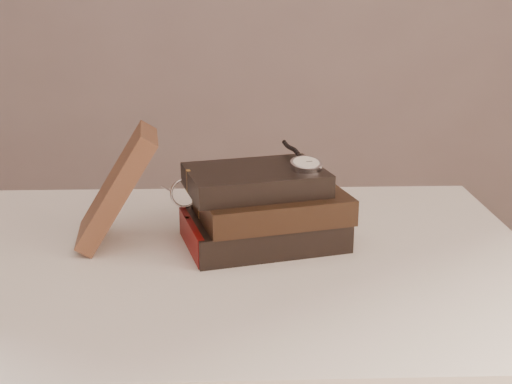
{
  "coord_description": "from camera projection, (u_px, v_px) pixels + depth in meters",
  "views": [
    {
      "loc": [
        0.09,
        -0.49,
        1.11
      ],
      "look_at": [
        0.12,
        0.39,
        0.82
      ],
      "focal_mm": 47.08,
      "sensor_mm": 36.0,
      "label": 1
    }
  ],
  "objects": [
    {
      "name": "table",
      "position": [
        172.0,
        316.0,
        0.94
      ],
      "size": [
        1.0,
        0.6,
        0.75
      ],
      "color": "white",
      "rests_on": "ground"
    },
    {
      "name": "book_stack",
      "position": [
        264.0,
        209.0,
        0.94
      ],
      "size": [
        0.25,
        0.19,
        0.11
      ],
      "color": "black",
      "rests_on": "table"
    },
    {
      "name": "journal",
      "position": [
        117.0,
        187.0,
        0.93
      ],
      "size": [
        0.13,
        0.12,
        0.16
      ],
      "primitive_type": "cube",
      "rotation": [
        0.0,
        0.57,
        0.13
      ],
      "color": "#45271A",
      "rests_on": "table"
    },
    {
      "name": "pocket_watch",
      "position": [
        304.0,
        162.0,
        0.93
      ],
      "size": [
        0.05,
        0.15,
        0.02
      ],
      "color": "silver",
      "rests_on": "book_stack"
    },
    {
      "name": "eyeglasses",
      "position": [
        200.0,
        191.0,
        0.98
      ],
      "size": [
        0.11,
        0.12,
        0.04
      ],
      "color": "silver",
      "rests_on": "book_stack"
    }
  ]
}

